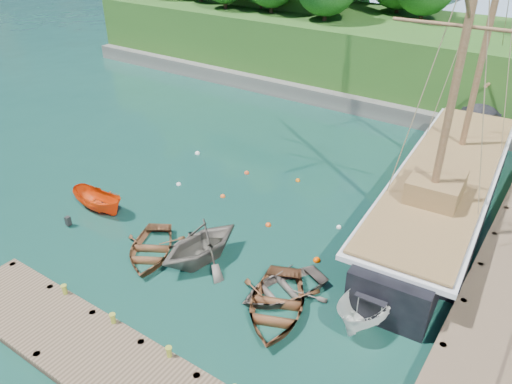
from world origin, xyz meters
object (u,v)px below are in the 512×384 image
cabin_boat_white (372,316)px  rowboat_0 (151,255)px  rowboat_3 (283,294)px  schooner (443,194)px  motorboat_orange (100,210)px  rowboat_2 (276,312)px  rowboat_1 (201,260)px

cabin_boat_white → rowboat_0: bearing=-160.8°
rowboat_0 → rowboat_3: bearing=-20.6°
rowboat_0 → schooner: schooner is taller
motorboat_orange → schooner: 19.17m
rowboat_3 → cabin_boat_white: bearing=39.6°
rowboat_0 → cabin_boat_white: cabin_boat_white is taller
rowboat_2 → rowboat_1: bearing=146.8°
motorboat_orange → cabin_boat_white: size_ratio=0.75×
rowboat_3 → schooner: (3.68, 10.82, 1.09)m
rowboat_2 → schooner: bearing=52.0°
rowboat_2 → schooner: 12.45m
rowboat_3 → cabin_boat_white: cabin_boat_white is taller
rowboat_0 → rowboat_3: size_ratio=1.03×
motorboat_orange → schooner: bearing=-55.7°
rowboat_0 → rowboat_2: bearing=-29.9°
rowboat_1 → cabin_boat_white: (8.37, 1.15, 0.00)m
motorboat_orange → schooner: schooner is taller
rowboat_0 → cabin_boat_white: bearing=-19.4°
cabin_boat_white → schooner: 9.94m
rowboat_2 → motorboat_orange: motorboat_orange is taller
rowboat_1 → rowboat_3: bearing=13.1°
rowboat_3 → cabin_boat_white: (3.86, 0.94, 0.00)m
rowboat_2 → rowboat_3: rowboat_2 is taller
cabin_boat_white → rowboat_3: bearing=-158.8°
motorboat_orange → rowboat_2: bearing=-95.4°
rowboat_1 → cabin_boat_white: 8.45m
rowboat_3 → schooner: 11.48m
rowboat_1 → motorboat_orange: (-7.63, 0.27, 0.00)m
motorboat_orange → schooner: (15.83, 10.75, 1.09)m
cabin_boat_white → schooner: size_ratio=0.18×
motorboat_orange → cabin_boat_white: (16.00, 0.88, 0.00)m
rowboat_3 → rowboat_2: bearing=-47.1°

